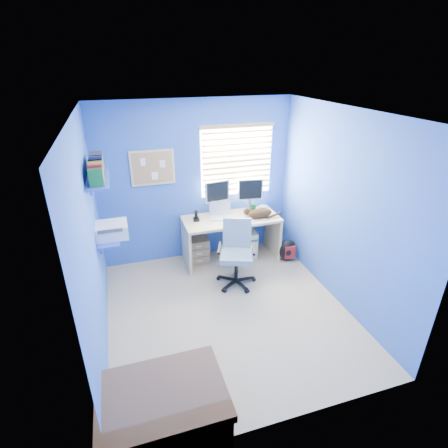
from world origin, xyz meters
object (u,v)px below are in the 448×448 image
object	(u,v)px
tower_pc	(248,242)
office_chair	(236,261)
cat	(260,213)
laptop	(220,211)
desk	(231,239)

from	to	relation	value
tower_pc	office_chair	distance (m)	0.86
cat	tower_pc	xyz separation A→B (m)	(-0.11, 0.18, -0.58)
cat	office_chair	bearing A→B (deg)	-114.75
tower_pc	cat	bearing A→B (deg)	-54.89
laptop	cat	distance (m)	0.62
cat	office_chair	size ratio (longest dim) A/B	0.41
laptop	office_chair	xyz separation A→B (m)	(0.03, -0.69, -0.50)
desk	laptop	bearing A→B (deg)	163.33
desk	office_chair	size ratio (longest dim) A/B	1.58
cat	office_chair	xyz separation A→B (m)	(-0.57, -0.54, -0.46)
tower_pc	office_chair	size ratio (longest dim) A/B	0.48
desk	tower_pc	world-z (taller)	desk
desk	laptop	size ratio (longest dim) A/B	4.54
tower_pc	laptop	bearing A→B (deg)	-173.15
laptop	cat	world-z (taller)	laptop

